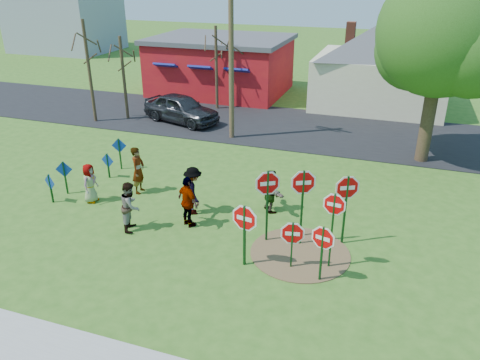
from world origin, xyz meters
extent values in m
plane|color=#33611B|center=(0.00, 0.00, 0.00)|extent=(120.00, 120.00, 0.00)
cube|color=#9E9E99|center=(0.00, -7.20, 0.04)|extent=(22.00, 1.80, 0.08)
cube|color=black|center=(0.00, 11.50, 0.02)|extent=(120.00, 7.50, 0.04)
cylinder|color=brown|center=(4.50, -1.00, 0.01)|extent=(3.20, 3.20, 0.03)
cube|color=maroon|center=(-5.50, 18.00, 1.80)|extent=(9.00, 7.00, 3.60)
cube|color=#4C4C51|center=(-5.50, 18.00, 3.75)|extent=(9.40, 7.40, 0.30)
cube|color=navy|center=(-8.00, 14.40, 2.40)|extent=(1.60, 0.78, 0.45)
cube|color=navy|center=(-5.50, 14.40, 2.40)|extent=(1.60, 0.78, 0.45)
cube|color=navy|center=(-3.00, 14.40, 2.40)|extent=(1.60, 0.78, 0.45)
cube|color=beige|center=(5.50, 18.00, 1.60)|extent=(8.00, 7.00, 3.20)
pyramid|color=#4C4C51|center=(5.50, 18.00, 5.40)|extent=(9.40, 9.40, 2.20)
cube|color=brown|center=(3.50, 17.00, 4.60)|extent=(0.55, 0.55, 1.40)
cube|color=brown|center=(7.50, 19.00, 4.60)|extent=(0.55, 0.55, 1.40)
cube|color=#8C939E|center=(-28.00, 30.00, 4.00)|extent=(10.00, 8.00, 8.00)
cube|color=#103A15|center=(3.00, -2.15, 1.02)|extent=(0.07, 0.08, 2.04)
cylinder|color=white|center=(3.00, -2.15, 1.63)|extent=(1.11, 0.22, 1.12)
cylinder|color=red|center=(3.00, -2.15, 1.63)|extent=(0.96, 0.19, 0.97)
cube|color=white|center=(3.00, -2.15, 1.63)|extent=(0.49, 0.09, 0.14)
cube|color=#103A15|center=(4.36, -0.43, 1.32)|extent=(0.08, 0.09, 2.64)
cylinder|color=white|center=(4.36, -0.43, 2.24)|extent=(1.00, 0.49, 1.10)
cylinder|color=red|center=(4.36, -0.43, 2.24)|extent=(0.86, 0.43, 0.95)
cube|color=white|center=(4.36, -0.43, 2.24)|extent=(0.44, 0.21, 0.14)
cylinder|color=gold|center=(4.36, -0.43, 2.24)|extent=(1.00, 0.49, 1.10)
cube|color=#103A15|center=(5.48, -1.42, 1.24)|extent=(0.05, 0.07, 2.49)
cylinder|color=white|center=(5.48, -1.42, 2.15)|extent=(0.92, 0.12, 0.92)
cylinder|color=red|center=(5.48, -1.42, 2.15)|extent=(0.79, 0.10, 0.79)
cube|color=white|center=(5.48, -1.42, 2.15)|extent=(0.40, 0.05, 0.11)
cube|color=#103A15|center=(5.67, 0.07, 1.22)|extent=(0.08, 0.09, 2.43)
cylinder|color=white|center=(5.67, 0.07, 2.04)|extent=(0.97, 0.51, 1.08)
cylinder|color=red|center=(5.67, 0.07, 2.04)|extent=(0.84, 0.45, 0.93)
cube|color=white|center=(5.67, 0.07, 2.04)|extent=(0.43, 0.22, 0.13)
cylinder|color=gold|center=(5.67, 0.07, 2.04)|extent=(0.97, 0.51, 1.08)
cube|color=#103A15|center=(4.39, -1.82, 0.78)|extent=(0.06, 0.08, 1.55)
cylinder|color=white|center=(4.39, -1.82, 1.19)|extent=(0.98, 0.22, 0.99)
cylinder|color=red|center=(4.39, -1.82, 1.19)|extent=(0.84, 0.19, 0.86)
cube|color=white|center=(4.39, -1.82, 1.19)|extent=(0.43, 0.09, 0.12)
cube|color=#103A15|center=(5.34, -2.18, 0.89)|extent=(0.07, 0.08, 1.79)
cylinder|color=white|center=(5.34, -2.18, 1.44)|extent=(0.94, 0.27, 0.97)
cylinder|color=red|center=(5.34, -2.18, 1.44)|extent=(0.81, 0.24, 0.84)
cube|color=white|center=(5.34, -2.18, 1.44)|extent=(0.41, 0.12, 0.12)
cylinder|color=gold|center=(5.34, -2.18, 1.44)|extent=(0.94, 0.26, 0.97)
cube|color=#103A15|center=(3.25, -0.59, 1.26)|extent=(0.09, 0.09, 2.52)
cylinder|color=white|center=(3.25, -0.59, 2.11)|extent=(0.97, 0.58, 1.11)
cylinder|color=red|center=(3.25, -0.59, 2.11)|extent=(0.84, 0.50, 0.96)
cube|color=white|center=(3.25, -0.59, 2.11)|extent=(0.42, 0.25, 0.14)
cube|color=#103A15|center=(-5.39, -0.61, 0.59)|extent=(0.07, 0.08, 1.18)
cube|color=navy|center=(-5.39, -0.61, 0.87)|extent=(0.63, 0.24, 0.67)
cube|color=#103A15|center=(-5.35, 0.23, 0.69)|extent=(0.07, 0.08, 1.38)
cube|color=navy|center=(-5.35, 0.23, 1.06)|extent=(0.65, 0.22, 0.68)
cube|color=#103A15|center=(-4.63, 2.12, 0.56)|extent=(0.06, 0.07, 1.12)
cube|color=navy|center=(-4.63, 2.12, 0.80)|extent=(0.66, 0.12, 0.66)
cube|color=#103A15|center=(-4.65, 3.13, 0.73)|extent=(0.07, 0.07, 1.45)
cube|color=navy|center=(-4.65, 3.13, 1.13)|extent=(0.67, 0.17, 0.68)
imported|color=#374383|center=(-3.99, -0.05, 0.78)|extent=(0.55, 0.80, 1.57)
imported|color=#1F7365|center=(-2.64, 1.30, 0.97)|extent=(0.52, 0.74, 1.94)
imported|color=#8F5A38|center=(-1.39, -1.36, 0.89)|extent=(0.90, 1.02, 1.78)
imported|color=#38393D|center=(0.17, 0.40, 0.91)|extent=(1.25, 1.35, 1.83)
imported|color=#4F3262|center=(0.39, -0.53, 0.94)|extent=(1.18, 0.97, 1.88)
imported|color=#1A5233|center=(2.80, 1.49, 0.82)|extent=(1.31, 1.51, 1.64)
imported|color=#28292C|center=(-5.07, 10.34, 0.85)|extent=(5.12, 3.24, 1.62)
cylinder|color=#4C3823|center=(-1.35, 8.75, 4.20)|extent=(0.26, 0.26, 8.41)
cylinder|color=#382819|center=(8.22, 8.62, 2.35)|extent=(0.60, 0.60, 4.70)
sphere|color=#244412|center=(8.22, 8.62, 5.87)|extent=(5.55, 5.55, 5.55)
sphere|color=#244412|center=(9.51, 7.98, 5.34)|extent=(4.06, 4.06, 4.06)
sphere|color=#244412|center=(7.26, 9.47, 4.91)|extent=(3.63, 3.63, 3.63)
cylinder|color=#382819|center=(-9.97, 8.85, 2.89)|extent=(0.18, 0.18, 5.78)
cylinder|color=#382819|center=(-4.16, 13.74, 2.57)|extent=(0.18, 0.18, 5.14)
cylinder|color=#382819|center=(-8.46, 9.95, 2.41)|extent=(0.18, 0.18, 4.82)
cylinder|color=#382819|center=(-3.42, 14.56, 2.19)|extent=(0.18, 0.18, 4.39)
camera|label=1|loc=(6.79, -13.59, 8.39)|focal=35.00mm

